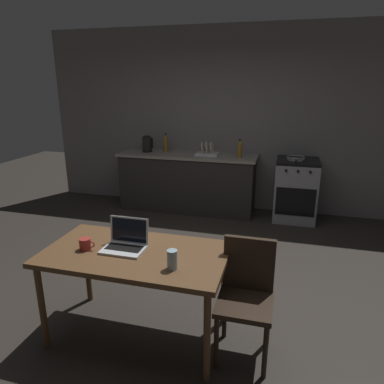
{
  "coord_description": "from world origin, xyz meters",
  "views": [
    {
      "loc": [
        0.99,
        -2.97,
        1.97
      ],
      "look_at": [
        0.01,
        0.69,
        0.79
      ],
      "focal_mm": 33.04,
      "sensor_mm": 36.0,
      "label": 1
    }
  ],
  "objects_px": {
    "stove_oven": "(296,190)",
    "dining_table": "(136,260)",
    "bottle": "(240,149)",
    "bottle_b": "(166,143)",
    "electric_kettle": "(147,144)",
    "laptop": "(125,243)",
    "dish_rack": "(207,152)",
    "chair": "(246,291)",
    "frying_pan": "(296,158)",
    "drinking_glass": "(172,259)",
    "coffee_mug": "(85,244)"
  },
  "relations": [
    {
      "from": "chair",
      "to": "dish_rack",
      "type": "distance_m",
      "value": 3.12
    },
    {
      "from": "frying_pan",
      "to": "bottle_b",
      "type": "height_order",
      "value": "bottle_b"
    },
    {
      "from": "electric_kettle",
      "to": "coffee_mug",
      "type": "xyz_separation_m",
      "value": [
        0.71,
        -3.05,
        -0.25
      ]
    },
    {
      "from": "frying_pan",
      "to": "chair",
      "type": "bearing_deg",
      "value": -96.81
    },
    {
      "from": "bottle_b",
      "to": "coffee_mug",
      "type": "bearing_deg",
      "value": -82.22
    },
    {
      "from": "stove_oven",
      "to": "laptop",
      "type": "relative_size",
      "value": 2.84
    },
    {
      "from": "frying_pan",
      "to": "drinking_glass",
      "type": "bearing_deg",
      "value": -105.1
    },
    {
      "from": "stove_oven",
      "to": "electric_kettle",
      "type": "xyz_separation_m",
      "value": [
        -2.33,
        0.0,
        0.58
      ]
    },
    {
      "from": "chair",
      "to": "dining_table",
      "type": "bearing_deg",
      "value": -162.84
    },
    {
      "from": "chair",
      "to": "laptop",
      "type": "bearing_deg",
      "value": -165.07
    },
    {
      "from": "dish_rack",
      "to": "bottle_b",
      "type": "bearing_deg",
      "value": 173.5
    },
    {
      "from": "dining_table",
      "to": "chair",
      "type": "bearing_deg",
      "value": 3.31
    },
    {
      "from": "laptop",
      "to": "bottle_b",
      "type": "xyz_separation_m",
      "value": [
        -0.72,
        3.04,
        0.26
      ]
    },
    {
      "from": "dining_table",
      "to": "drinking_glass",
      "type": "relative_size",
      "value": 10.12
    },
    {
      "from": "coffee_mug",
      "to": "drinking_glass",
      "type": "xyz_separation_m",
      "value": [
        0.74,
        -0.11,
        0.02
      ]
    },
    {
      "from": "stove_oven",
      "to": "dining_table",
      "type": "relative_size",
      "value": 0.65
    },
    {
      "from": "electric_kettle",
      "to": "chair",
      "type": "bearing_deg",
      "value": -56.48
    },
    {
      "from": "bottle_b",
      "to": "laptop",
      "type": "bearing_deg",
      "value": -76.68
    },
    {
      "from": "bottle",
      "to": "dish_rack",
      "type": "height_order",
      "value": "bottle"
    },
    {
      "from": "stove_oven",
      "to": "dining_table",
      "type": "distance_m",
      "value": 3.24
    },
    {
      "from": "laptop",
      "to": "drinking_glass",
      "type": "height_order",
      "value": "laptop"
    },
    {
      "from": "drinking_glass",
      "to": "dish_rack",
      "type": "xyz_separation_m",
      "value": [
        -0.46,
        3.16,
        0.15
      ]
    },
    {
      "from": "dining_table",
      "to": "laptop",
      "type": "height_order",
      "value": "laptop"
    },
    {
      "from": "stove_oven",
      "to": "chair",
      "type": "distance_m",
      "value": 2.96
    },
    {
      "from": "bottle",
      "to": "coffee_mug",
      "type": "bearing_deg",
      "value": -104.47
    },
    {
      "from": "drinking_glass",
      "to": "dish_rack",
      "type": "relative_size",
      "value": 0.41
    },
    {
      "from": "stove_oven",
      "to": "frying_pan",
      "type": "distance_m",
      "value": 0.48
    },
    {
      "from": "laptop",
      "to": "dish_rack",
      "type": "distance_m",
      "value": 2.96
    },
    {
      "from": "laptop",
      "to": "dish_rack",
      "type": "xyz_separation_m",
      "value": [
        -0.02,
        2.96,
        0.17
      ]
    },
    {
      "from": "stove_oven",
      "to": "laptop",
      "type": "bearing_deg",
      "value": -114.18
    },
    {
      "from": "bottle",
      "to": "drinking_glass",
      "type": "distance_m",
      "value": 3.12
    },
    {
      "from": "drinking_glass",
      "to": "bottle_b",
      "type": "distance_m",
      "value": 3.45
    },
    {
      "from": "laptop",
      "to": "coffee_mug",
      "type": "height_order",
      "value": "laptop"
    },
    {
      "from": "dining_table",
      "to": "electric_kettle",
      "type": "bearing_deg",
      "value": 110.16
    },
    {
      "from": "chair",
      "to": "dish_rack",
      "type": "height_order",
      "value": "dish_rack"
    },
    {
      "from": "electric_kettle",
      "to": "drinking_glass",
      "type": "bearing_deg",
      "value": -65.31
    },
    {
      "from": "electric_kettle",
      "to": "bottle",
      "type": "bearing_deg",
      "value": -1.93
    },
    {
      "from": "dining_table",
      "to": "bottle",
      "type": "relative_size",
      "value": 5.18
    },
    {
      "from": "dining_table",
      "to": "electric_kettle",
      "type": "relative_size",
      "value": 5.41
    },
    {
      "from": "dish_rack",
      "to": "dining_table",
      "type": "bearing_deg",
      "value": -87.89
    },
    {
      "from": "bottle",
      "to": "frying_pan",
      "type": "relative_size",
      "value": 0.63
    },
    {
      "from": "stove_oven",
      "to": "coffee_mug",
      "type": "height_order",
      "value": "stove_oven"
    },
    {
      "from": "dining_table",
      "to": "electric_kettle",
      "type": "xyz_separation_m",
      "value": [
        -1.1,
        2.99,
        0.36
      ]
    },
    {
      "from": "dining_table",
      "to": "laptop",
      "type": "xyz_separation_m",
      "value": [
        -0.09,
        0.03,
        0.12
      ]
    },
    {
      "from": "stove_oven",
      "to": "laptop",
      "type": "height_order",
      "value": "laptop"
    },
    {
      "from": "laptop",
      "to": "dish_rack",
      "type": "relative_size",
      "value": 0.94
    },
    {
      "from": "bottle",
      "to": "bottle_b",
      "type": "bearing_deg",
      "value": 173.83
    },
    {
      "from": "dining_table",
      "to": "bottle_b",
      "type": "xyz_separation_m",
      "value": [
        -0.81,
        3.07,
        0.38
      ]
    },
    {
      "from": "stove_oven",
      "to": "electric_kettle",
      "type": "bearing_deg",
      "value": 179.94
    },
    {
      "from": "stove_oven",
      "to": "drinking_glass",
      "type": "height_order",
      "value": "stove_oven"
    }
  ]
}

